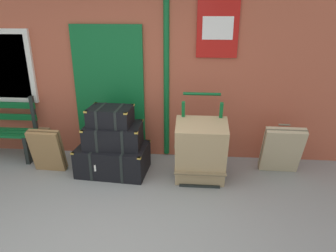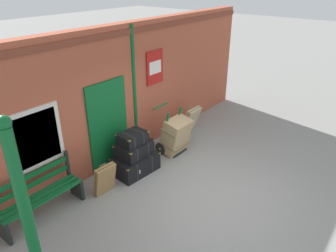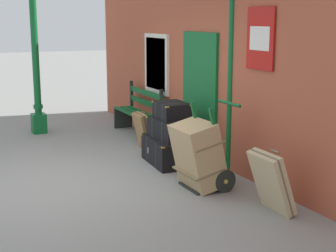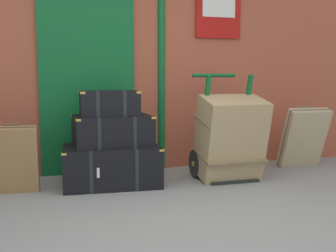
# 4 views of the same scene
# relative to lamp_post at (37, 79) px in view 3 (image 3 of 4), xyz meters

# --- Properties ---
(ground_plane) EXTENTS (60.00, 60.00, 0.00)m
(ground_plane) POSITION_rel_lamp_post_xyz_m (3.45, -0.36, -1.11)
(ground_plane) COLOR gray
(brick_facade) EXTENTS (10.40, 0.35, 3.20)m
(brick_facade) POSITION_rel_lamp_post_xyz_m (3.43, 2.24, 0.49)
(brick_facade) COLOR #AD5138
(brick_facade) RESTS_ON ground
(lamp_post) EXTENTS (0.28, 0.28, 2.94)m
(lamp_post) POSITION_rel_lamp_post_xyz_m (0.00, 0.00, 0.00)
(lamp_post) COLOR #0F5B28
(lamp_post) RESTS_ON ground
(platform_bench) EXTENTS (1.60, 0.43, 1.01)m
(platform_bench) POSITION_rel_lamp_post_xyz_m (1.04, 1.80, -0.67)
(platform_bench) COLOR #0F5B28
(platform_bench) RESTS_ON ground
(steamer_trunk_base) EXTENTS (1.06, 0.73, 0.43)m
(steamer_trunk_base) POSITION_rel_lamp_post_xyz_m (3.21, 1.44, -0.90)
(steamer_trunk_base) COLOR black
(steamer_trunk_base) RESTS_ON ground
(steamer_trunk_middle) EXTENTS (0.82, 0.57, 0.33)m
(steamer_trunk_middle) POSITION_rel_lamp_post_xyz_m (3.23, 1.47, -0.53)
(steamer_trunk_middle) COLOR black
(steamer_trunk_middle) RESTS_ON steamer_trunk_base
(steamer_trunk_top) EXTENTS (0.63, 0.48, 0.27)m
(steamer_trunk_top) POSITION_rel_lamp_post_xyz_m (3.20, 1.48, -0.24)
(steamer_trunk_top) COLOR black
(steamer_trunk_top) RESTS_ON steamer_trunk_middle
(porters_trolley) EXTENTS (0.71, 0.66, 1.18)m
(porters_trolley) POSITION_rel_lamp_post_xyz_m (4.50, 1.42, -0.84)
(porters_trolley) COLOR black
(porters_trolley) RESTS_ON ground
(large_brown_trunk) EXTENTS (0.70, 0.62, 0.96)m
(large_brown_trunk) POSITION_rel_lamp_post_xyz_m (4.50, 1.24, -0.63)
(large_brown_trunk) COLOR tan
(large_brown_trunk) RESTS_ON ground
(suitcase_olive) EXTENTS (0.49, 0.29, 0.70)m
(suitcase_olive) POSITION_rel_lamp_post_xyz_m (2.24, 1.38, -0.77)
(suitcase_olive) COLOR olive
(suitcase_olive) RESTS_ON ground
(suitcase_caramel) EXTENTS (0.57, 0.40, 0.77)m
(suitcase_caramel) POSITION_rel_lamp_post_xyz_m (5.68, 1.60, -0.73)
(suitcase_caramel) COLOR tan
(suitcase_caramel) RESTS_ON ground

